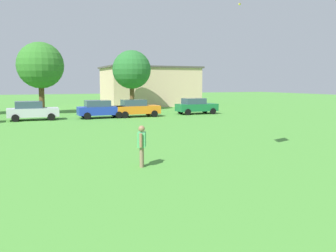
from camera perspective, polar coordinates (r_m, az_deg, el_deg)
name	(u,v)px	position (r m, az deg, el deg)	size (l,w,h in m)	color
ground_plane	(30,128)	(28.62, -20.83, -0.26)	(160.00, 160.00, 0.00)	#4C9338
adult_bystander	(142,142)	(14.33, -4.16, -2.58)	(0.49, 0.73, 1.65)	#8C7259
parked_car_silver_1	(32,111)	(34.19, -20.61, 2.28)	(4.30, 2.02, 1.68)	silver
parked_car_blue_2	(100,109)	(34.56, -10.60, 2.64)	(4.30, 2.02, 1.68)	#1E38AD
parked_car_orange_3	(136,108)	(35.38, -5.02, 2.83)	(4.30, 2.02, 1.68)	orange
parked_car_green_4	(196,106)	(38.53, 4.42, 3.16)	(4.30, 2.02, 1.68)	#196B38
tree_right	(40,66)	(40.67, -19.42, 8.95)	(4.83, 4.83, 7.53)	brown
tree_far_right	(132,70)	(44.01, -5.73, 8.78)	(4.59, 4.59, 7.15)	brown
house_left	(150,86)	(53.12, -2.91, 6.27)	(13.27, 8.88, 5.57)	beige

